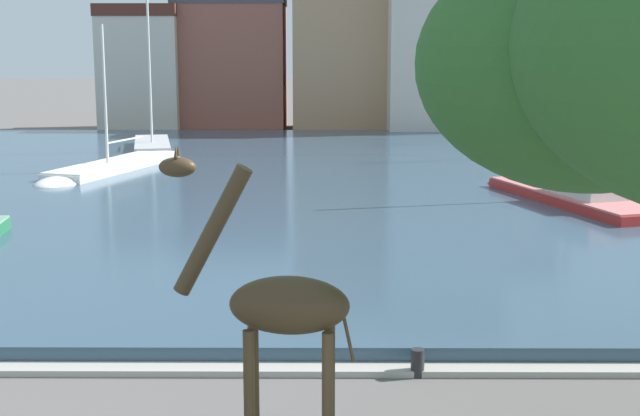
{
  "coord_description": "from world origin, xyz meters",
  "views": [
    {
      "loc": [
        -0.25,
        -8.59,
        5.74
      ],
      "look_at": [
        -0.36,
        10.43,
        2.2
      ],
      "focal_mm": 49.14,
      "sensor_mm": 36.0,
      "label": 1
    }
  ],
  "objects_px": {
    "sailboat_black": "(517,142)",
    "mooring_bollard": "(418,363)",
    "sailboat_navy": "(563,155)",
    "sailboat_grey": "(152,150)",
    "giraffe_statue": "(279,311)",
    "sailboat_red": "(564,196)",
    "sailboat_white": "(105,172)"
  },
  "relations": [
    {
      "from": "sailboat_red",
      "to": "sailboat_grey",
      "type": "distance_m",
      "value": 22.34
    },
    {
      "from": "giraffe_statue",
      "to": "sailboat_navy",
      "type": "distance_m",
      "value": 33.49
    },
    {
      "from": "sailboat_red",
      "to": "sailboat_grey",
      "type": "relative_size",
      "value": 1.14
    },
    {
      "from": "sailboat_black",
      "to": "mooring_bollard",
      "type": "height_order",
      "value": "sailboat_black"
    },
    {
      "from": "sailboat_grey",
      "to": "mooring_bollard",
      "type": "distance_m",
      "value": 31.76
    },
    {
      "from": "giraffe_statue",
      "to": "sailboat_navy",
      "type": "xyz_separation_m",
      "value": [
        12.14,
        31.16,
        -1.78
      ]
    },
    {
      "from": "sailboat_black",
      "to": "sailboat_white",
      "type": "relative_size",
      "value": 0.89
    },
    {
      "from": "sailboat_red",
      "to": "sailboat_grey",
      "type": "xyz_separation_m",
      "value": [
        -17.29,
        14.15,
        -0.06
      ]
    },
    {
      "from": "sailboat_red",
      "to": "giraffe_statue",
      "type": "bearing_deg",
      "value": -115.03
    },
    {
      "from": "giraffe_statue",
      "to": "sailboat_red",
      "type": "distance_m",
      "value": 21.42
    },
    {
      "from": "giraffe_statue",
      "to": "sailboat_red",
      "type": "xyz_separation_m",
      "value": [
        9.03,
        19.34,
        -1.77
      ]
    },
    {
      "from": "mooring_bollard",
      "to": "sailboat_navy",
      "type": "bearing_deg",
      "value": 70.28
    },
    {
      "from": "sailboat_red",
      "to": "sailboat_black",
      "type": "bearing_deg",
      "value": 82.49
    },
    {
      "from": "giraffe_statue",
      "to": "mooring_bollard",
      "type": "bearing_deg",
      "value": 57.56
    },
    {
      "from": "sailboat_grey",
      "to": "mooring_bollard",
      "type": "xyz_separation_m",
      "value": [
        10.49,
        -29.97,
        -0.2
      ]
    },
    {
      "from": "sailboat_red",
      "to": "mooring_bollard",
      "type": "relative_size",
      "value": 19.3
    },
    {
      "from": "giraffe_statue",
      "to": "mooring_bollard",
      "type": "xyz_separation_m",
      "value": [
        2.24,
        3.52,
        -2.03
      ]
    },
    {
      "from": "sailboat_navy",
      "to": "mooring_bollard",
      "type": "distance_m",
      "value": 29.37
    },
    {
      "from": "mooring_bollard",
      "to": "sailboat_red",
      "type": "bearing_deg",
      "value": 66.76
    },
    {
      "from": "giraffe_statue",
      "to": "sailboat_red",
      "type": "height_order",
      "value": "sailboat_red"
    },
    {
      "from": "sailboat_navy",
      "to": "sailboat_grey",
      "type": "height_order",
      "value": "sailboat_navy"
    },
    {
      "from": "giraffe_statue",
      "to": "sailboat_red",
      "type": "relative_size",
      "value": 0.46
    },
    {
      "from": "sailboat_white",
      "to": "mooring_bollard",
      "type": "xyz_separation_m",
      "value": [
        11.11,
        -22.68,
        -0.14
      ]
    },
    {
      "from": "sailboat_grey",
      "to": "sailboat_black",
      "type": "bearing_deg",
      "value": 14.57
    },
    {
      "from": "sailboat_grey",
      "to": "sailboat_white",
      "type": "bearing_deg",
      "value": -94.85
    },
    {
      "from": "mooring_bollard",
      "to": "sailboat_grey",
      "type": "bearing_deg",
      "value": 109.3
    },
    {
      "from": "giraffe_statue",
      "to": "sailboat_grey",
      "type": "distance_m",
      "value": 34.54
    },
    {
      "from": "mooring_bollard",
      "to": "sailboat_white",
      "type": "bearing_deg",
      "value": 116.1
    },
    {
      "from": "sailboat_black",
      "to": "mooring_bollard",
      "type": "relative_size",
      "value": 17.42
    },
    {
      "from": "sailboat_white",
      "to": "mooring_bollard",
      "type": "relative_size",
      "value": 19.64
    },
    {
      "from": "sailboat_red",
      "to": "mooring_bollard",
      "type": "bearing_deg",
      "value": -113.24
    },
    {
      "from": "sailboat_white",
      "to": "sailboat_black",
      "type": "bearing_deg",
      "value": 31.32
    }
  ]
}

